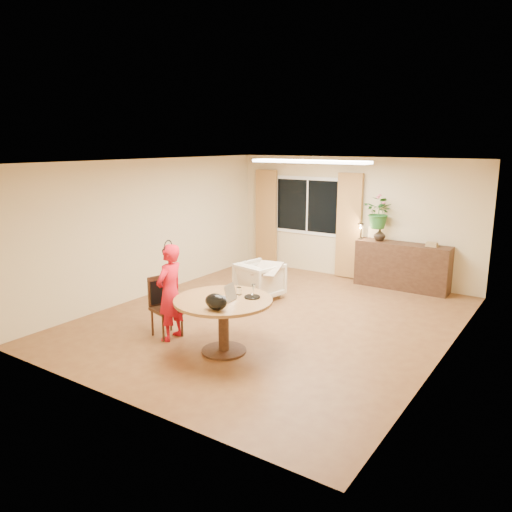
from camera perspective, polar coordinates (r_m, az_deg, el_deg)
The scene contains 24 objects.
floor at distance 8.41m, azimuth 1.87°, elevation -7.26°, with size 6.50×6.50×0.00m, color brown.
ceiling at distance 7.91m, azimuth 2.01°, elevation 10.73°, with size 6.50×6.50×0.00m, color white.
wall_back at distance 10.91m, azimuth 11.04°, elevation 4.23°, with size 5.50×5.50×0.00m, color beige.
wall_left at distance 9.77m, azimuth -11.89°, elevation 3.20°, with size 6.50×6.50×0.00m, color beige.
wall_right at distance 7.04m, azimuth 21.30°, elevation -1.12°, with size 6.50×6.50×0.00m, color beige.
window at distance 11.34m, azimuth 5.90°, elevation 5.74°, with size 1.70×0.03×1.30m.
curtain_left at distance 11.85m, azimuth 1.19°, elevation 4.37°, with size 0.55×0.08×2.25m, color olive.
curtain_right at distance 10.87m, azimuth 10.56°, elevation 3.39°, with size 0.55×0.08×2.25m, color olive.
ceiling_panel at distance 8.95m, azimuth 6.15°, elevation 10.69°, with size 2.20×0.35×0.05m, color white.
dining_table at distance 6.98m, azimuth -3.75°, elevation -6.22°, with size 1.37×1.37×0.78m.
dining_chair at distance 7.70m, azimuth -10.19°, elevation -5.79°, with size 0.44×0.40×0.92m, color black, non-canonical shape.
child at distance 7.50m, azimuth -9.80°, elevation -4.12°, with size 0.35×0.53×1.45m, color red.
laptop at distance 6.89m, azimuth -4.14°, elevation -3.97°, with size 0.37×0.24×0.24m, color #B7B7BC, non-canonical shape.
tumbler at distance 7.09m, azimuth -1.97°, elevation -4.01°, with size 0.07×0.07×0.11m, color white, non-canonical shape.
wine_glass at distance 6.88m, azimuth -0.30°, elevation -4.08°, with size 0.08×0.08×0.21m, color white, non-canonical shape.
pot_lid at distance 6.96m, azimuth -0.44°, elevation -4.63°, with size 0.23×0.23×0.04m, color white, non-canonical shape.
handbag at distance 6.47m, azimuth -4.60°, elevation -5.24°, with size 0.33×0.19×0.22m, color black, non-canonical shape.
armchair at distance 9.45m, azimuth 0.45°, elevation -2.78°, with size 0.74×0.76×0.69m, color beige.
throw at distance 9.15m, azimuth 1.33°, elevation -0.96°, with size 0.45×0.55×0.03m, color beige, non-canonical shape.
sideboard at distance 10.45m, azimuth 16.35°, elevation -1.11°, with size 1.86×0.45×0.93m, color black.
vase at distance 10.49m, azimuth 13.94°, elevation 2.38°, with size 0.24×0.24×0.25m, color black.
bouquet at distance 10.42m, azimuth 13.96°, elevation 4.84°, with size 0.59×0.51×0.66m, color #345E23.
book_stack at distance 10.20m, azimuth 19.46°, elevation 1.27°, with size 0.22×0.16×0.09m, color #917049, non-canonical shape.
desk_lamp at distance 10.57m, azimuth 11.86°, elevation 2.82°, with size 0.14×0.14×0.34m, color black, non-canonical shape.
Camera 1 is at (4.17, -6.71, 2.89)m, focal length 35.00 mm.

